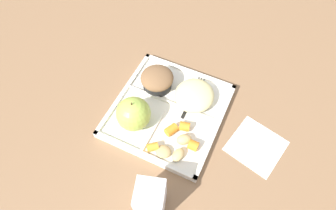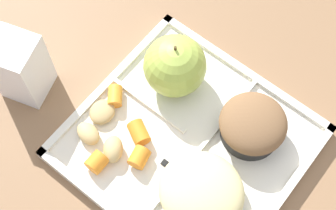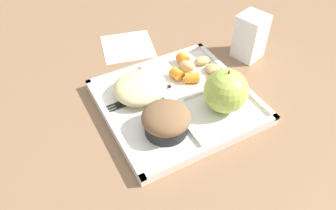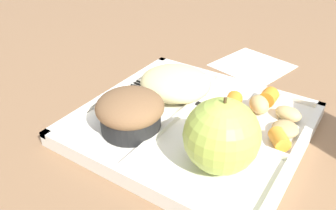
% 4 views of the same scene
% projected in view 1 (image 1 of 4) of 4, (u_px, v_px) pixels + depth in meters
% --- Properties ---
extents(ground, '(6.00, 6.00, 0.00)m').
position_uv_depth(ground, '(168.00, 112.00, 0.78)').
color(ground, '#846042').
extents(lunch_tray, '(0.30, 0.29, 0.02)m').
position_uv_depth(lunch_tray, '(168.00, 111.00, 0.78)').
color(lunch_tray, silver).
rests_on(lunch_tray, ground).
extents(green_apple, '(0.09, 0.09, 0.09)m').
position_uv_depth(green_apple, '(133.00, 114.00, 0.71)').
color(green_apple, '#A8C14C').
rests_on(green_apple, lunch_tray).
extents(bran_muffin, '(0.09, 0.09, 0.06)m').
position_uv_depth(bran_muffin, '(157.00, 80.00, 0.79)').
color(bran_muffin, black).
rests_on(bran_muffin, lunch_tray).
extents(carrot_slice_back, '(0.03, 0.03, 0.02)m').
position_uv_depth(carrot_slice_back, '(185.00, 126.00, 0.73)').
color(carrot_slice_back, orange).
rests_on(carrot_slice_back, lunch_tray).
extents(carrot_slice_near_corner, '(0.02, 0.02, 0.02)m').
position_uv_depth(carrot_slice_near_corner, '(193.00, 145.00, 0.70)').
color(carrot_slice_near_corner, orange).
rests_on(carrot_slice_near_corner, lunch_tray).
extents(carrot_slice_tilted, '(0.03, 0.04, 0.02)m').
position_uv_depth(carrot_slice_tilted, '(153.00, 147.00, 0.70)').
color(carrot_slice_tilted, orange).
rests_on(carrot_slice_tilted, lunch_tray).
extents(carrot_slice_small, '(0.04, 0.04, 0.02)m').
position_uv_depth(carrot_slice_small, '(171.00, 130.00, 0.73)').
color(carrot_slice_small, orange).
rests_on(carrot_slice_small, lunch_tray).
extents(potato_chunk_browned, '(0.04, 0.03, 0.02)m').
position_uv_depth(potato_chunk_browned, '(178.00, 155.00, 0.69)').
color(potato_chunk_browned, tan).
rests_on(potato_chunk_browned, lunch_tray).
extents(potato_chunk_small, '(0.04, 0.05, 0.02)m').
position_uv_depth(potato_chunk_small, '(184.00, 139.00, 0.71)').
color(potato_chunk_small, tan).
rests_on(potato_chunk_small, lunch_tray).
extents(potato_chunk_large, '(0.04, 0.04, 0.02)m').
position_uv_depth(potato_chunk_large, '(163.00, 152.00, 0.70)').
color(potato_chunk_large, tan).
rests_on(potato_chunk_large, lunch_tray).
extents(egg_noodle_pile, '(0.11, 0.11, 0.04)m').
position_uv_depth(egg_noodle_pile, '(194.00, 95.00, 0.77)').
color(egg_noodle_pile, beige).
rests_on(egg_noodle_pile, lunch_tray).
extents(meatball_front, '(0.03, 0.03, 0.03)m').
position_uv_depth(meatball_front, '(190.00, 98.00, 0.77)').
color(meatball_front, brown).
rests_on(meatball_front, lunch_tray).
extents(meatball_side, '(0.03, 0.03, 0.03)m').
position_uv_depth(meatball_side, '(194.00, 98.00, 0.77)').
color(meatball_side, brown).
rests_on(meatball_side, lunch_tray).
extents(meatball_back, '(0.03, 0.03, 0.03)m').
position_uv_depth(meatball_back, '(198.00, 103.00, 0.77)').
color(meatball_back, brown).
rests_on(meatball_back, lunch_tray).
extents(meatball_center, '(0.04, 0.04, 0.04)m').
position_uv_depth(meatball_center, '(196.00, 104.00, 0.76)').
color(meatball_center, brown).
rests_on(meatball_center, lunch_tray).
extents(plastic_fork, '(0.15, 0.02, 0.00)m').
position_uv_depth(plastic_fork, '(194.00, 94.00, 0.80)').
color(plastic_fork, black).
rests_on(plastic_fork, lunch_tray).
extents(milk_carton, '(0.08, 0.08, 0.11)m').
position_uv_depth(milk_carton, '(151.00, 199.00, 0.60)').
color(milk_carton, white).
rests_on(milk_carton, ground).
extents(paper_napkin, '(0.15, 0.15, 0.00)m').
position_uv_depth(paper_napkin, '(256.00, 146.00, 0.73)').
color(paper_napkin, white).
rests_on(paper_napkin, ground).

